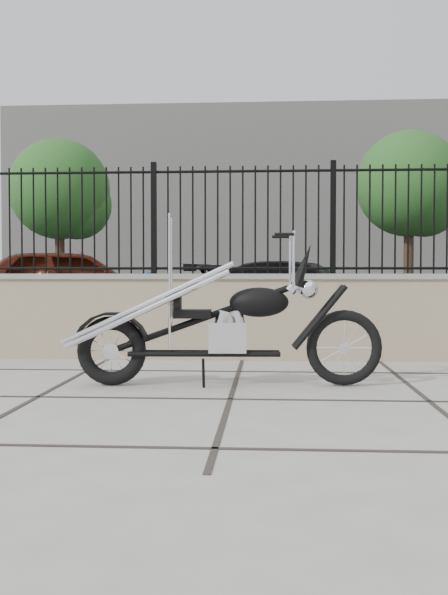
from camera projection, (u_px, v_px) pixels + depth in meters
name	position (u px, v px, depth m)	size (l,w,h in m)	color
ground_plane	(230.00, 399.00, 5.31)	(90.00, 90.00, 0.00)	#99968E
parking_lot	(257.00, 311.00, 17.78)	(30.00, 30.00, 0.00)	black
retaining_wall	(243.00, 316.00, 7.79)	(14.00, 0.36, 0.96)	gray
iron_fence	(243.00, 220.00, 7.75)	(14.00, 0.08, 1.20)	black
background_building	(263.00, 207.00, 31.60)	(22.00, 6.00, 8.00)	beige
chopper_motorcycle	(222.00, 299.00, 5.93)	(2.49, 0.44, 1.49)	black
car_red	(71.00, 286.00, 13.00)	(1.72, 4.27, 1.45)	#451509
car_black	(303.00, 294.00, 12.37)	(1.66, 4.08, 1.18)	black
bollard_a	(151.00, 307.00, 9.73)	(0.12, 0.12, 0.98)	#0B2AAF
tree_left	(59.00, 185.00, 22.35)	(3.23, 3.23, 5.45)	#382619
tree_right	(409.00, 179.00, 21.69)	(3.31, 3.31, 5.58)	#382619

